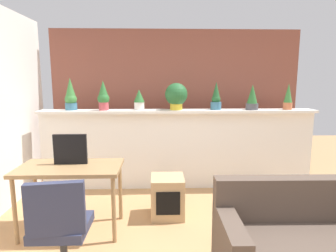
{
  "coord_description": "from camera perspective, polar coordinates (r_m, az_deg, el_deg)",
  "views": [
    {
      "loc": [
        -0.3,
        -2.27,
        1.67
      ],
      "look_at": [
        -0.18,
        1.37,
        1.08
      ],
      "focal_mm": 30.26,
      "sensor_mm": 36.0,
      "label": 1
    }
  ],
  "objects": [
    {
      "name": "divider_wall",
      "position": [
        4.42,
        2.01,
        -4.87
      ],
      "size": [
        4.15,
        0.16,
        1.19
      ],
      "primitive_type": "cube",
      "color": "white",
      "rests_on": "ground"
    },
    {
      "name": "plant_shelf",
      "position": [
        4.27,
        2.09,
        3.0
      ],
      "size": [
        4.15,
        0.31,
        0.04
      ],
      "primitive_type": "cube",
      "color": "white",
      "rests_on": "divider_wall"
    },
    {
      "name": "brick_wall_behind",
      "position": [
        4.9,
        1.57,
        4.34
      ],
      "size": [
        4.15,
        0.1,
        2.5
      ],
      "primitive_type": "cube",
      "color": "brown",
      "rests_on": "ground"
    },
    {
      "name": "potted_plant_0",
      "position": [
        4.47,
        -19.02,
        5.76
      ],
      "size": [
        0.18,
        0.18,
        0.48
      ],
      "color": "#386B84",
      "rests_on": "plant_shelf"
    },
    {
      "name": "potted_plant_1",
      "position": [
        4.31,
        -12.89,
        5.9
      ],
      "size": [
        0.17,
        0.17,
        0.44
      ],
      "color": "#B7474C",
      "rests_on": "plant_shelf"
    },
    {
      "name": "potted_plant_2",
      "position": [
        4.27,
        -5.83,
        5.36
      ],
      "size": [
        0.16,
        0.16,
        0.31
      ],
      "color": "silver",
      "rests_on": "plant_shelf"
    },
    {
      "name": "potted_plant_3",
      "position": [
        4.26,
        1.67,
        6.19
      ],
      "size": [
        0.34,
        0.34,
        0.4
      ],
      "color": "gold",
      "rests_on": "plant_shelf"
    },
    {
      "name": "potted_plant_4",
      "position": [
        4.36,
        9.65,
        5.56
      ],
      "size": [
        0.16,
        0.16,
        0.42
      ],
      "color": "#386B84",
      "rests_on": "plant_shelf"
    },
    {
      "name": "potted_plant_5",
      "position": [
        4.46,
        16.61,
        5.41
      ],
      "size": [
        0.18,
        0.18,
        0.38
      ],
      "color": "#4C4C51",
      "rests_on": "plant_shelf"
    },
    {
      "name": "potted_plant_6",
      "position": [
        4.67,
        23.04,
        5.4
      ],
      "size": [
        0.13,
        0.13,
        0.4
      ],
      "color": "#C66B42",
      "rests_on": "plant_shelf"
    },
    {
      "name": "desk",
      "position": [
        3.3,
        -19.08,
        -9.02
      ],
      "size": [
        1.1,
        0.6,
        0.75
      ],
      "color": "#99754C",
      "rests_on": "ground"
    },
    {
      "name": "tv_monitor",
      "position": [
        3.31,
        -19.08,
        -4.44
      ],
      "size": [
        0.36,
        0.04,
        0.33
      ],
      "primitive_type": "cube",
      "color": "black",
      "rests_on": "desk"
    },
    {
      "name": "office_chair",
      "position": [
        2.66,
        -20.68,
        -20.18
      ],
      "size": [
        0.47,
        0.47,
        0.91
      ],
      "color": "#262628",
      "rests_on": "ground"
    },
    {
      "name": "side_cube_shelf",
      "position": [
        3.59,
        -0.09,
        -14.04
      ],
      "size": [
        0.4,
        0.41,
        0.5
      ],
      "color": "tan",
      "rests_on": "ground"
    },
    {
      "name": "couch",
      "position": [
        2.87,
        26.74,
        -20.76
      ],
      "size": [
        1.57,
        0.78,
        0.8
      ],
      "color": "brown",
      "rests_on": "ground"
    }
  ]
}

